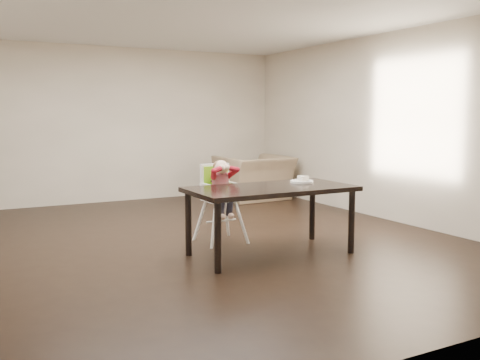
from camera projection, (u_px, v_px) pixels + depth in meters
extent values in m
plane|color=black|center=(198.00, 241.00, 6.48)|extent=(7.00, 7.00, 0.00)
cube|color=beige|center=(118.00, 125.00, 9.39)|extent=(6.00, 0.02, 2.70)
cube|color=beige|center=(426.00, 144.00, 3.25)|extent=(6.00, 0.02, 2.70)
cube|color=beige|center=(388.00, 127.00, 7.71)|extent=(0.02, 7.00, 2.70)
cube|color=white|center=(196.00, 12.00, 6.15)|extent=(6.00, 7.00, 0.02)
cube|color=black|center=(271.00, 189.00, 5.80)|extent=(1.80, 0.90, 0.05)
cylinder|color=black|center=(218.00, 238.00, 5.14)|extent=(0.07, 0.07, 0.70)
cylinder|color=black|center=(351.00, 222.00, 5.91)|extent=(0.07, 0.07, 0.70)
cylinder|color=black|center=(188.00, 224.00, 5.79)|extent=(0.07, 0.07, 0.70)
cylinder|color=black|center=(312.00, 211.00, 6.56)|extent=(0.07, 0.07, 0.70)
cylinder|color=white|center=(214.00, 225.00, 6.17)|extent=(0.04, 0.04, 0.53)
cylinder|color=white|center=(242.00, 222.00, 6.35)|extent=(0.04, 0.04, 0.53)
cylinder|color=white|center=(200.00, 219.00, 6.49)|extent=(0.04, 0.04, 0.53)
cylinder|color=white|center=(227.00, 216.00, 6.68)|extent=(0.04, 0.04, 0.53)
cube|color=white|center=(220.00, 199.00, 6.39)|extent=(0.39, 0.35, 0.05)
cube|color=#81D91B|center=(220.00, 196.00, 6.39)|extent=(0.31, 0.29, 0.03)
cube|color=white|center=(215.00, 180.00, 6.49)|extent=(0.38, 0.06, 0.39)
cube|color=#81D91B|center=(216.00, 181.00, 6.47)|extent=(0.32, 0.03, 0.36)
cube|color=black|center=(214.00, 182.00, 6.38)|extent=(0.03, 0.17, 0.02)
cube|color=black|center=(223.00, 181.00, 6.44)|extent=(0.03, 0.17, 0.02)
cylinder|color=red|center=(220.00, 184.00, 6.37)|extent=(0.22, 0.22, 0.25)
sphere|color=beige|center=(221.00, 167.00, 6.33)|extent=(0.17, 0.17, 0.17)
ellipsoid|color=brown|center=(220.00, 166.00, 6.35)|extent=(0.18, 0.17, 0.13)
sphere|color=beige|center=(222.00, 168.00, 6.24)|extent=(0.08, 0.08, 0.08)
sphere|color=beige|center=(227.00, 167.00, 6.27)|extent=(0.08, 0.08, 0.08)
cylinder|color=white|center=(302.00, 182.00, 6.15)|extent=(0.29, 0.29, 0.02)
torus|color=white|center=(302.00, 181.00, 6.15)|extent=(0.29, 0.29, 0.01)
imported|color=#998061|center=(254.00, 171.00, 9.64)|extent=(1.25, 0.86, 1.05)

